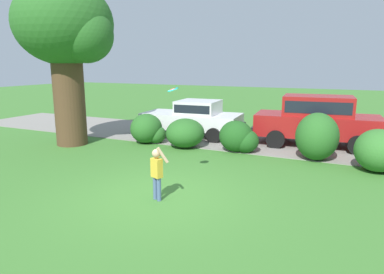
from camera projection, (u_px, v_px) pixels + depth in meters
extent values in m
plane|color=#3D752D|center=(158.00, 196.00, 8.23)|extent=(80.00, 80.00, 0.00)
cube|color=gray|center=(243.00, 140.00, 14.33)|extent=(28.00, 4.40, 0.02)
cylinder|color=#513823|center=(69.00, 100.00, 13.20)|extent=(1.16, 1.16, 3.47)
ellipsoid|color=#286023|center=(64.00, 23.00, 12.62)|extent=(3.59, 3.59, 3.05)
ellipsoid|color=#286023|center=(86.00, 35.00, 12.31)|extent=(1.98, 1.98, 1.98)
ellipsoid|color=#286023|center=(71.00, 38.00, 13.68)|extent=(1.82, 1.82, 1.82)
ellipsoid|color=#286023|center=(146.00, 128.00, 13.67)|extent=(1.22, 1.35, 1.16)
ellipsoid|color=#286023|center=(156.00, 134.00, 13.66)|extent=(0.79, 0.79, 0.71)
ellipsoid|color=#286023|center=(185.00, 133.00, 12.93)|extent=(1.44, 1.50, 1.09)
ellipsoid|color=#286023|center=(185.00, 139.00, 12.95)|extent=(0.76, 0.76, 0.68)
ellipsoid|color=#1E511C|center=(236.00, 136.00, 12.31)|extent=(1.21, 1.13, 1.12)
ellipsoid|color=#1E511C|center=(246.00, 141.00, 12.20)|extent=(0.92, 0.92, 0.83)
ellipsoid|color=#286023|center=(317.00, 136.00, 11.21)|extent=(1.37, 1.58, 1.55)
ellipsoid|color=#33702B|center=(378.00, 150.00, 10.03)|extent=(1.32, 1.55, 1.24)
cube|color=white|center=(192.00, 121.00, 14.96)|extent=(4.32, 2.12, 0.64)
cube|color=white|center=(198.00, 107.00, 14.73)|extent=(1.79, 1.73, 0.56)
cube|color=black|center=(198.00, 107.00, 14.73)|extent=(1.65, 1.74, 0.34)
cylinder|color=black|center=(155.00, 131.00, 14.65)|extent=(0.61, 0.26, 0.60)
cylinder|color=black|center=(173.00, 124.00, 16.36)|extent=(0.61, 0.26, 0.60)
cylinder|color=black|center=(213.00, 135.00, 13.72)|extent=(0.61, 0.26, 0.60)
cylinder|color=black|center=(226.00, 127.00, 15.44)|extent=(0.61, 0.26, 0.60)
cube|color=black|center=(148.00, 121.00, 15.76)|extent=(0.24, 1.75, 0.20)
cube|color=black|center=(240.00, 127.00, 14.24)|extent=(0.24, 1.75, 0.20)
cube|color=maroon|center=(316.00, 125.00, 13.12)|extent=(4.65, 2.24, 0.80)
cube|color=maroon|center=(318.00, 105.00, 12.97)|extent=(2.61, 1.84, 0.72)
cube|color=black|center=(318.00, 105.00, 12.97)|extent=(2.42, 1.84, 0.43)
cylinder|color=black|center=(275.00, 139.00, 12.82)|extent=(0.70, 0.28, 0.68)
cylinder|color=black|center=(281.00, 130.00, 14.55)|extent=(0.70, 0.28, 0.68)
cylinder|color=black|center=(358.00, 145.00, 11.89)|extent=(0.70, 0.28, 0.68)
cylinder|color=black|center=(353.00, 135.00, 13.62)|extent=(0.70, 0.28, 0.68)
cube|color=black|center=(256.00, 127.00, 13.93)|extent=(0.28, 1.75, 0.20)
cube|color=black|center=(383.00, 134.00, 12.40)|extent=(0.28, 1.75, 0.20)
cylinder|color=#4C608C|center=(155.00, 188.00, 7.99)|extent=(0.10, 0.10, 0.55)
cylinder|color=#4C608C|center=(159.00, 189.00, 7.89)|extent=(0.10, 0.10, 0.55)
cube|color=gold|center=(157.00, 168.00, 7.84)|extent=(0.30, 0.24, 0.44)
sphere|color=tan|center=(156.00, 153.00, 7.77)|extent=(0.20, 0.20, 0.20)
cylinder|color=tan|center=(163.00, 155.00, 7.69)|extent=(0.25, 0.20, 0.39)
cylinder|color=tan|center=(152.00, 168.00, 7.96)|extent=(0.07, 0.07, 0.36)
cylinder|color=#1EB7B2|center=(173.00, 90.00, 8.45)|extent=(0.29, 0.28, 0.15)
cylinder|color=red|center=(173.00, 89.00, 8.45)|extent=(0.16, 0.16, 0.10)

